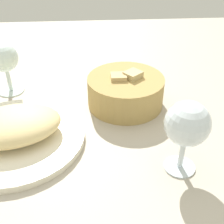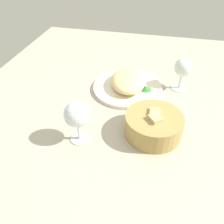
{
  "view_description": "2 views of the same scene",
  "coord_description": "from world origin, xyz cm",
  "px_view_note": "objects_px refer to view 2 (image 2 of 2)",
  "views": [
    {
      "loc": [
        7.34,
        -55.45,
        37.94
      ],
      "look_at": [
        10.71,
        -8.78,
        5.56
      ],
      "focal_mm": 45.77,
      "sensor_mm": 36.0,
      "label": 1
    },
    {
      "loc": [
        70.85,
        1.97,
        52.9
      ],
      "look_at": [
        11.98,
        -11.32,
        4.14
      ],
      "focal_mm": 37.85,
      "sensor_mm": 36.0,
      "label": 2
    }
  ],
  "objects_px": {
    "wine_glass_near": "(77,116)",
    "wine_glass_far": "(183,69)",
    "bread_basket": "(154,125)",
    "plate": "(128,88)"
  },
  "relations": [
    {
      "from": "wine_glass_near",
      "to": "wine_glass_far",
      "type": "bearing_deg",
      "value": 140.53
    },
    {
      "from": "wine_glass_near",
      "to": "wine_glass_far",
      "type": "relative_size",
      "value": 1.07
    },
    {
      "from": "plate",
      "to": "wine_glass_far",
      "type": "xyz_separation_m",
      "value": [
        -0.05,
        0.2,
        0.08
      ]
    },
    {
      "from": "wine_glass_near",
      "to": "wine_glass_far",
      "type": "height_order",
      "value": "wine_glass_near"
    },
    {
      "from": "bread_basket",
      "to": "wine_glass_far",
      "type": "bearing_deg",
      "value": 164.26
    },
    {
      "from": "bread_basket",
      "to": "plate",
      "type": "bearing_deg",
      "value": -152.72
    },
    {
      "from": "bread_basket",
      "to": "wine_glass_far",
      "type": "xyz_separation_m",
      "value": [
        -0.29,
        0.08,
        0.05
      ]
    },
    {
      "from": "bread_basket",
      "to": "wine_glass_far",
      "type": "height_order",
      "value": "wine_glass_far"
    },
    {
      "from": "plate",
      "to": "bread_basket",
      "type": "xyz_separation_m",
      "value": [
        0.24,
        0.12,
        0.03
      ]
    },
    {
      "from": "plate",
      "to": "bread_basket",
      "type": "height_order",
      "value": "bread_basket"
    }
  ]
}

